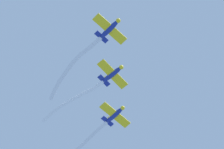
% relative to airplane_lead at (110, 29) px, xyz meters
% --- Properties ---
extents(airplane_lead, '(7.44, 5.56, 1.86)m').
position_rel_airplane_lead_xyz_m(airplane_lead, '(0.00, 0.00, 0.00)').
color(airplane_lead, navy).
extents(smoke_trail_lead, '(2.76, 17.71, 2.31)m').
position_rel_airplane_lead_xyz_m(smoke_trail_lead, '(0.42, -11.17, 0.33)').
color(smoke_trail_lead, white).
extents(airplane_left_wing, '(7.53, 5.68, 1.86)m').
position_rel_airplane_lead_xyz_m(airplane_left_wing, '(-6.54, -6.99, 0.25)').
color(airplane_left_wing, navy).
extents(smoke_trail_left_wing, '(4.04, 16.22, 2.08)m').
position_rel_airplane_lead_xyz_m(smoke_trail_left_wing, '(-4.33, -17.29, 0.89)').
color(smoke_trail_left_wing, white).
extents(airplane_right_wing, '(7.44, 5.56, 1.86)m').
position_rel_airplane_lead_xyz_m(airplane_right_wing, '(-13.06, -13.99, 0.50)').
color(airplane_right_wing, navy).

